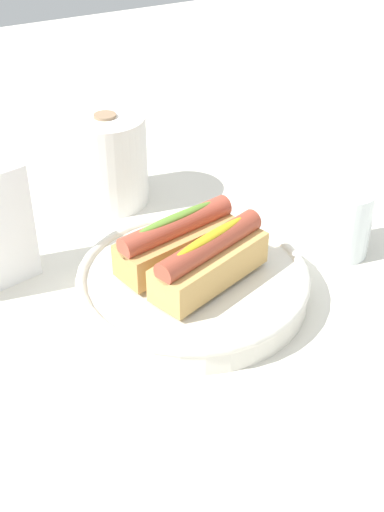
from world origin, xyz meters
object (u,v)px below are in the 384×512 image
Objects in this scene: serving_bowl at (192,282)px; hotdog_front at (208,261)px; hotdog_back at (176,240)px; water_glass at (344,225)px; paper_towel_roll at (108,160)px.

serving_bowl is 0.05m from hotdog_front.
hotdog_back reaches higher than water_glass.
serving_bowl is 0.26m from paper_towel_roll.
hotdog_front reaches higher than serving_bowl.
water_glass is at bearing -51.18° from paper_towel_roll.
water_glass is at bearing 4.72° from hotdog_front.
hotdog_back is 0.23m from water_glass.
paper_towel_roll is at bearing 88.09° from hotdog_back.
water_glass is at bearing -2.55° from serving_bowl.
hotdog_front is at bearing -175.28° from water_glass.
serving_bowl is 0.05m from hotdog_back.
paper_towel_roll is at bearing 128.82° from water_glass.
hotdog_back is 1.17× the size of paper_towel_roll.
hotdog_front is 1.76× the size of water_glass.
paper_towel_roll reaches higher than hotdog_back.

